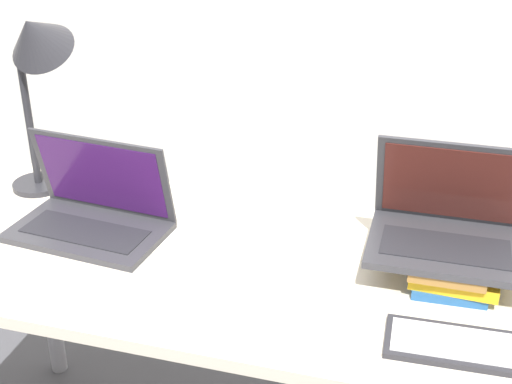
% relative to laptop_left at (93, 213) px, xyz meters
% --- Properties ---
extents(desk, '(1.67, 0.67, 0.72)m').
position_rel_laptop_left_xyz_m(desk, '(0.44, -0.04, -0.12)').
color(desk, beige).
rests_on(desk, ground_plane).
extents(laptop_left, '(0.39, 0.25, 0.23)m').
position_rel_laptop_left_xyz_m(laptop_left, '(0.00, 0.00, 0.00)').
color(laptop_left, '#333338').
rests_on(laptop_left, desk).
extents(book_stack, '(0.19, 0.27, 0.07)m').
position_rel_laptop_left_xyz_m(book_stack, '(0.85, 0.03, -0.01)').
color(book_stack, '#235693').
rests_on(book_stack, desk).
extents(laptop_on_books, '(0.33, 0.24, 0.24)m').
position_rel_laptop_left_xyz_m(laptop_on_books, '(0.83, 0.04, 0.07)').
color(laptop_on_books, '#333338').
rests_on(laptop_on_books, book_stack).
extents(wireless_keyboard, '(0.31, 0.14, 0.01)m').
position_rel_laptop_left_xyz_m(wireless_keyboard, '(0.89, -0.22, -0.04)').
color(wireless_keyboard, '#28282D').
rests_on(wireless_keyboard, desk).
extents(desk_lamp, '(0.23, 0.20, 0.52)m').
position_rel_laptop_left_xyz_m(desk_lamp, '(-0.19, 0.14, 0.34)').
color(desk_lamp, '#28282D').
rests_on(desk_lamp, desk).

